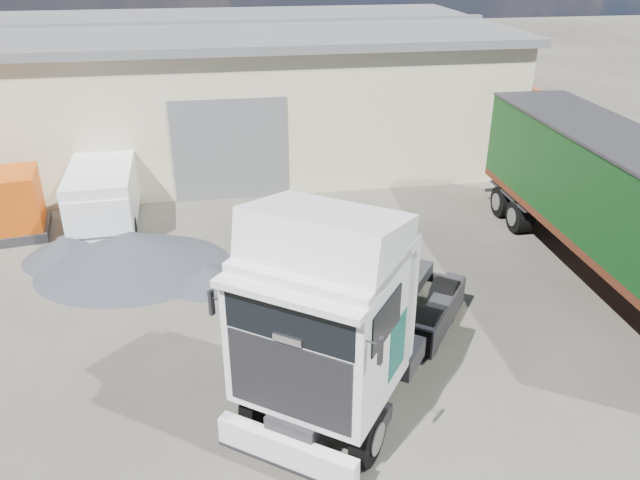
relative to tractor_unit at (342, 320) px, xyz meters
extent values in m
plane|color=#282521|center=(0.31, 1.35, -1.94)|extent=(120.00, 120.00, 0.00)
cube|color=beige|center=(-5.69, 17.35, 0.56)|extent=(30.00, 12.00, 5.00)
cube|color=#55575A|center=(-5.69, 17.35, 3.21)|extent=(30.60, 12.60, 0.30)
cube|color=#55575A|center=(-1.69, 11.33, -0.14)|extent=(4.00, 0.08, 3.60)
cube|color=#55575A|center=(-5.69, 17.35, 3.41)|extent=(30.60, 0.40, 0.15)
cylinder|color=black|center=(-0.73, -1.01, -1.39)|extent=(2.70, 2.38, 1.09)
cylinder|color=black|center=(1.39, 1.92, -1.39)|extent=(2.74, 2.41, 1.09)
cylinder|color=black|center=(2.24, 3.09, -1.39)|extent=(2.74, 2.41, 1.09)
cube|color=#2D2D30|center=(0.72, 1.00, -1.01)|extent=(4.75, 6.06, 0.31)
cube|color=white|center=(-1.31, -1.80, -1.37)|extent=(2.28, 1.75, 0.57)
cube|color=white|center=(-0.52, -0.72, 0.41)|extent=(3.48, 3.44, 2.53)
cube|color=black|center=(-1.22, -1.68, 0.02)|extent=(1.87, 1.38, 1.45)
cube|color=black|center=(-1.21, -1.66, 1.16)|extent=(1.91, 1.41, 0.77)
cube|color=white|center=(-0.40, -0.55, 2.04)|extent=(3.25, 3.12, 1.27)
cube|color=#0B4F44|center=(-1.33, 0.38, 0.13)|extent=(0.46, 0.63, 1.14)
cube|color=#0B4F44|center=(0.77, -1.14, 0.13)|extent=(0.46, 0.63, 1.14)
cylinder|color=#2D2D30|center=(1.51, 2.08, -0.79)|extent=(1.59, 1.59, 0.12)
cylinder|color=black|center=(8.19, 7.58, -1.42)|extent=(2.49, 1.08, 1.03)
cube|color=#2D2D30|center=(8.10, 3.66, -1.07)|extent=(1.02, 11.65, 0.34)
cube|color=#582614|center=(8.10, 3.66, -0.75)|extent=(2.67, 11.68, 0.23)
cube|color=black|center=(8.10, 3.66, 0.63)|extent=(2.67, 11.68, 2.52)
cube|color=#2D2D30|center=(8.10, 3.66, 1.91)|extent=(2.73, 11.74, 0.08)
cylinder|color=black|center=(-5.79, 8.50, -1.60)|extent=(2.01, 0.77, 0.68)
cylinder|color=black|center=(-5.94, 11.79, -1.60)|extent=(2.01, 0.77, 0.68)
cube|color=white|center=(-5.87, 10.14, -0.85)|extent=(2.17, 4.83, 1.75)
cube|color=white|center=(-5.78, 8.19, -0.91)|extent=(1.95, 1.01, 1.13)
cube|color=black|center=(-5.79, 8.39, -0.34)|extent=(1.81, 0.17, 0.62)
cone|color=#1F2229|center=(-4.70, 6.49, -1.37)|extent=(5.60, 5.60, 1.14)
cone|color=#1F2229|center=(-2.69, 5.30, -1.65)|extent=(2.10, 2.10, 0.57)
cone|color=#1F2229|center=(-6.73, 7.45, -1.60)|extent=(2.57, 2.57, 0.68)
camera|label=1|loc=(-2.07, -9.80, 6.59)|focal=35.00mm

